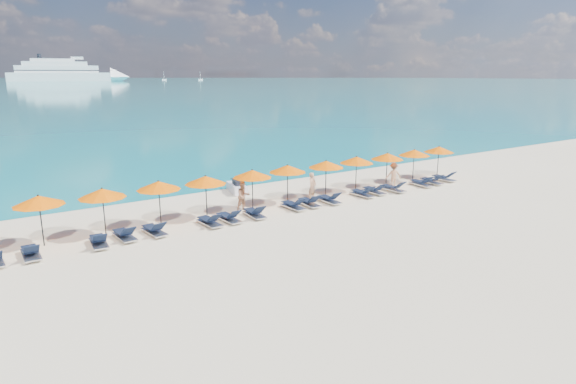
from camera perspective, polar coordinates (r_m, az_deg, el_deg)
ground at (r=23.09m, az=4.15°, el=-4.37°), size 1400.00×1400.00×0.00m
cruise_ship at (r=562.62m, az=-24.31°, el=12.73°), size 118.32×46.87×32.66m
sailboat_near at (r=620.87m, az=-14.48°, el=12.79°), size 5.80×1.93×10.64m
sailboat_far at (r=619.96m, az=-10.35°, el=13.00°), size 5.90×1.97×10.82m
jetski at (r=30.16m, az=-6.07°, el=0.56°), size 1.29×2.34×0.79m
beachgoer_a at (r=27.88m, az=2.90°, el=0.62°), size 0.72×0.60×1.68m
beachgoer_b at (r=25.94m, az=-5.31°, el=-0.50°), size 0.79×0.46×1.62m
beachgoer_c at (r=32.11m, az=12.40°, el=2.00°), size 1.14×0.89×1.60m
umbrella_1 at (r=22.79m, az=-27.45°, el=-0.90°), size 2.10×2.10×2.28m
umbrella_2 at (r=23.01m, az=-21.17°, el=-0.13°), size 2.10×2.10×2.28m
umbrella_3 at (r=23.77m, az=-15.09°, el=0.76°), size 2.10×2.10×2.28m
umbrella_4 at (r=24.48m, az=-9.74°, el=1.41°), size 2.10×2.10×2.28m
umbrella_5 at (r=25.72m, az=-4.26°, el=2.16°), size 2.10×2.10×2.28m
umbrella_6 at (r=27.04m, az=-0.06°, el=2.78°), size 2.10×2.10×2.28m
umbrella_7 at (r=28.50m, az=4.54°, el=3.30°), size 2.10×2.10×2.28m
umbrella_8 at (r=30.15m, az=8.13°, el=3.78°), size 2.10×2.10×2.28m
umbrella_9 at (r=31.85m, az=11.69°, el=4.16°), size 2.10×2.10×2.28m
umbrella_10 at (r=33.78m, az=14.74°, el=4.54°), size 2.10×2.10×2.28m
umbrella_11 at (r=35.73m, az=17.46°, el=4.84°), size 2.10×2.10×2.28m
lounger_2 at (r=21.99m, az=-28.19°, el=-6.33°), size 0.63×1.70×0.66m
lounger_3 at (r=22.22m, az=-21.52°, el=-5.43°), size 0.76×1.74×0.66m
lounger_4 at (r=22.70m, az=-18.80°, el=-4.80°), size 0.74×1.74×0.66m
lounger_5 at (r=22.96m, az=-15.55°, el=-4.34°), size 0.79×1.75×0.66m
lounger_6 at (r=23.72m, az=-9.28°, el=-3.43°), size 0.73×1.74×0.66m
lounger_7 at (r=24.19m, az=-7.01°, el=-3.01°), size 0.73×1.74×0.66m
lounger_8 at (r=24.82m, az=-3.98°, el=-2.50°), size 0.73×1.74×0.66m
lounger_9 at (r=26.23m, az=0.65°, el=-1.57°), size 0.67×1.72×0.66m
lounger_10 at (r=26.86m, az=2.54°, el=-1.21°), size 0.79×1.75×0.66m
lounger_11 at (r=27.59m, az=4.92°, el=-0.85°), size 0.67×1.72×0.66m
lounger_12 at (r=29.26m, az=8.83°, el=-0.12°), size 0.63×1.70×0.66m
lounger_13 at (r=30.06m, az=10.20°, el=0.20°), size 0.68×1.72×0.66m
lounger_14 at (r=30.88m, az=12.41°, el=0.46°), size 0.66×1.71×0.66m
lounger_15 at (r=32.81m, az=15.51°, el=1.05°), size 0.76×1.75×0.66m
lounger_16 at (r=33.66m, az=16.68°, el=1.29°), size 0.66×1.71×0.66m
lounger_17 at (r=34.90m, az=18.00°, el=1.62°), size 0.71×1.73×0.66m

